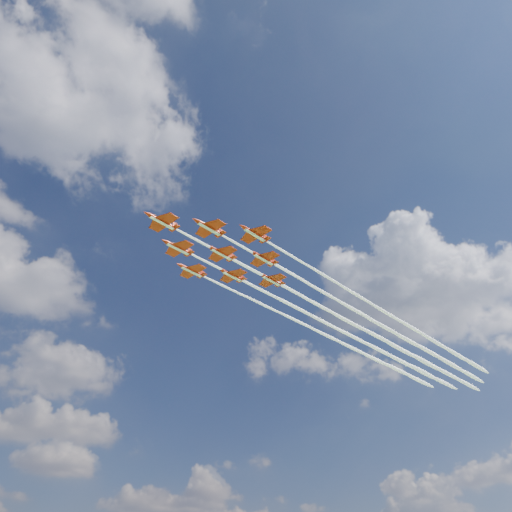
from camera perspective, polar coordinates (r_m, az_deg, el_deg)
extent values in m
cylinder|color=#A71E09|center=(139.47, -10.68, 3.89)|extent=(8.33, 3.26, 1.14)
cone|color=#A71E09|center=(137.35, -12.42, 4.80)|extent=(2.30, 1.64, 1.14)
cone|color=#A71E09|center=(141.62, -9.10, 3.05)|extent=(1.78, 1.41, 1.04)
ellipsoid|color=black|center=(138.89, -11.35, 4.40)|extent=(2.33, 1.47, 0.74)
cube|color=#A71E09|center=(139.66, -10.51, 3.78)|extent=(5.69, 10.10, 0.15)
cube|color=#A71E09|center=(141.29, -9.33, 3.17)|extent=(2.38, 3.99, 0.12)
cube|color=#A71E09|center=(141.94, -9.23, 3.44)|extent=(1.64, 0.57, 1.87)
cube|color=white|center=(139.16, -10.70, 3.72)|extent=(7.77, 2.93, 0.12)
cylinder|color=#A71E09|center=(139.95, -5.37, 3.23)|extent=(8.33, 3.26, 1.14)
cone|color=#A71E09|center=(137.42, -7.01, 4.14)|extent=(2.30, 1.64, 1.14)
cone|color=#A71E09|center=(142.46, -3.88, 2.39)|extent=(1.78, 1.41, 1.04)
ellipsoid|color=black|center=(139.20, -6.01, 3.74)|extent=(2.33, 1.47, 0.74)
cube|color=#A71E09|center=(140.18, -5.21, 3.12)|extent=(5.69, 10.10, 0.15)
cube|color=#A71E09|center=(142.08, -4.10, 2.52)|extent=(2.38, 3.99, 0.12)
cube|color=#A71E09|center=(142.74, -4.02, 2.79)|extent=(1.64, 0.57, 1.87)
cube|color=white|center=(139.64, -5.38, 3.06)|extent=(7.77, 2.93, 0.12)
cylinder|color=#A71E09|center=(149.18, -8.91, 0.92)|extent=(8.33, 3.26, 1.14)
cone|color=#A71E09|center=(146.81, -10.50, 1.73)|extent=(2.30, 1.64, 1.14)
cone|color=#A71E09|center=(151.54, -7.46, 0.18)|extent=(1.78, 1.41, 1.04)
ellipsoid|color=black|center=(148.48, -9.52, 1.39)|extent=(2.33, 1.47, 0.74)
cube|color=#A71E09|center=(149.40, -8.75, 0.82)|extent=(5.69, 10.10, 0.15)
cube|color=#A71E09|center=(151.18, -7.67, 0.29)|extent=(2.38, 3.99, 0.12)
cube|color=#A71E09|center=(151.80, -7.58, 0.55)|extent=(1.64, 0.57, 1.87)
cube|color=white|center=(148.89, -8.93, 0.76)|extent=(7.77, 2.93, 0.12)
cylinder|color=#A71E09|center=(141.63, -0.14, 2.55)|extent=(8.33, 3.26, 1.14)
cone|color=#A71E09|center=(138.71, -1.66, 3.45)|extent=(2.30, 1.64, 1.14)
cone|color=#A71E09|center=(144.48, 1.22, 1.74)|extent=(1.78, 1.41, 1.04)
ellipsoid|color=black|center=(140.72, -0.74, 3.06)|extent=(2.33, 1.47, 0.74)
cube|color=#A71E09|center=(141.89, 0.01, 2.44)|extent=(5.69, 10.10, 0.15)
cube|color=#A71E09|center=(144.05, 1.02, 1.86)|extent=(2.38, 3.99, 0.12)
cube|color=#A71E09|center=(144.71, 1.08, 2.12)|extent=(1.64, 0.57, 1.87)
cube|color=white|center=(141.32, -0.14, 2.38)|extent=(7.77, 2.93, 0.12)
cylinder|color=#A71E09|center=(150.10, -3.97, 0.31)|extent=(8.33, 3.26, 1.14)
cone|color=#A71E09|center=(147.35, -5.47, 1.11)|extent=(2.30, 1.64, 1.14)
cone|color=#A71E09|center=(152.79, -2.61, -0.41)|extent=(1.78, 1.41, 1.04)
ellipsoid|color=black|center=(149.25, -4.55, 0.78)|extent=(2.33, 1.47, 0.74)
cube|color=#A71E09|center=(150.35, -3.82, 0.22)|extent=(5.69, 10.10, 0.15)
cube|color=#A71E09|center=(152.38, -2.80, -0.31)|extent=(2.38, 3.99, 0.12)
cube|color=#A71E09|center=(153.01, -2.74, -0.05)|extent=(1.64, 0.57, 1.87)
cube|color=white|center=(149.81, -3.97, 0.15)|extent=(7.77, 2.93, 0.12)
cylinder|color=#A71E09|center=(159.36, -7.36, -1.68)|extent=(8.33, 3.26, 1.14)
cone|color=#A71E09|center=(156.78, -8.83, -0.96)|extent=(2.30, 1.64, 1.14)
cone|color=#A71E09|center=(161.91, -6.02, -2.33)|extent=(1.78, 1.41, 1.04)
ellipsoid|color=black|center=(158.56, -7.93, -1.25)|extent=(2.33, 1.47, 0.74)
cube|color=#A71E09|center=(159.60, -7.22, -1.76)|extent=(5.69, 10.10, 0.15)
cube|color=#A71E09|center=(161.52, -6.22, -2.24)|extent=(2.38, 3.99, 0.12)
cube|color=#A71E09|center=(162.12, -6.14, -1.98)|extent=(1.64, 0.57, 1.87)
cube|color=white|center=(159.09, -7.37, -1.84)|extent=(7.77, 2.93, 0.12)
cylinder|color=#A71E09|center=(152.13, 0.88, -0.28)|extent=(8.33, 3.26, 1.14)
cone|color=#A71E09|center=(149.04, -0.51, 0.50)|extent=(2.30, 1.64, 1.14)
cone|color=#A71E09|center=(155.13, 2.13, -0.99)|extent=(1.78, 1.41, 1.04)
ellipsoid|color=black|center=(151.14, 0.33, 0.17)|extent=(2.33, 1.47, 0.74)
cube|color=#A71E09|center=(152.41, 1.02, -0.38)|extent=(5.69, 10.10, 0.15)
cube|color=#A71E09|center=(154.68, 1.95, -0.89)|extent=(2.38, 3.99, 0.12)
cube|color=#A71E09|center=(155.31, 2.00, -0.63)|extent=(1.64, 0.57, 1.87)
cube|color=white|center=(151.84, 0.88, -0.45)|extent=(7.77, 2.93, 0.12)
cylinder|color=#A71E09|center=(160.66, -2.74, -2.23)|extent=(8.33, 3.26, 1.14)
cone|color=#A71E09|center=(157.74, -4.12, -1.52)|extent=(2.30, 1.64, 1.14)
cone|color=#A71E09|center=(163.51, -1.49, -2.86)|extent=(1.78, 1.41, 1.04)
ellipsoid|color=black|center=(159.72, -3.29, -1.80)|extent=(2.33, 1.47, 0.74)
cube|color=#A71E09|center=(160.93, -2.61, -2.31)|extent=(5.69, 10.10, 0.15)
cube|color=#A71E09|center=(163.08, -1.68, -2.77)|extent=(2.38, 3.99, 0.12)
cube|color=#A71E09|center=(163.68, -1.62, -2.51)|extent=(1.64, 0.57, 1.87)
cube|color=white|center=(160.39, -2.75, -2.38)|extent=(7.77, 2.93, 0.12)
cylinder|color=#A71E09|center=(162.99, 1.77, -2.75)|extent=(8.33, 3.26, 1.14)
cone|color=#A71E09|center=(159.76, 0.49, -2.07)|extent=(2.30, 1.64, 1.14)
cone|color=#A71E09|center=(166.12, 2.93, -3.36)|extent=(1.78, 1.41, 1.04)
ellipsoid|color=black|center=(161.93, 1.26, -2.34)|extent=(2.33, 1.47, 0.74)
cube|color=#A71E09|center=(163.29, 1.90, -2.83)|extent=(5.69, 10.10, 0.15)
cube|color=#A71E09|center=(165.65, 2.76, -3.27)|extent=(2.38, 3.99, 0.12)
cube|color=#A71E09|center=(166.26, 2.80, -3.02)|extent=(1.64, 0.57, 1.87)
cube|color=white|center=(162.73, 1.77, -2.90)|extent=(7.77, 2.93, 0.12)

